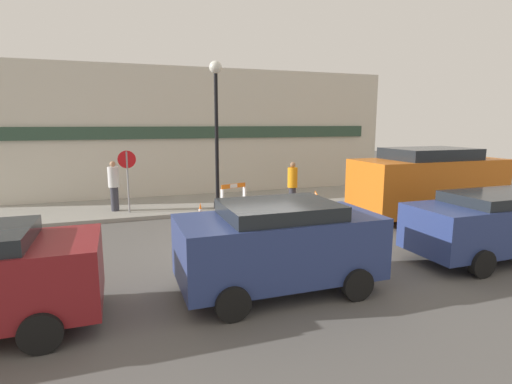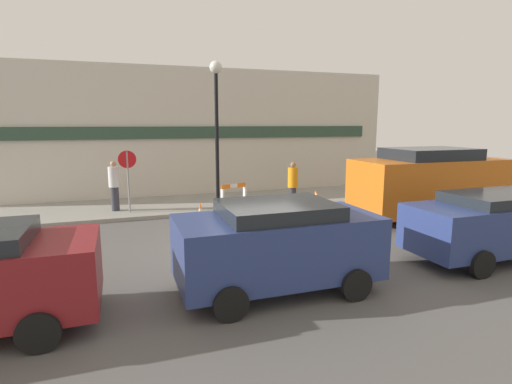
{
  "view_description": "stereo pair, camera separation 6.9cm",
  "coord_description": "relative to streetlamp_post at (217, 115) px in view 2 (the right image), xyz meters",
  "views": [
    {
      "loc": [
        -3.29,
        -8.91,
        3.2
      ],
      "look_at": [
        0.91,
        3.04,
        1.0
      ],
      "focal_mm": 28.0,
      "sensor_mm": 36.0,
      "label": 1
    },
    {
      "loc": [
        -3.23,
        -8.93,
        3.2
      ],
      "look_at": [
        0.91,
        3.04,
        1.0
      ],
      "focal_mm": 28.0,
      "sensor_mm": 36.0,
      "label": 2
    }
  ],
  "objects": [
    {
      "name": "storefront_facade",
      "position": [
        -0.11,
        3.14,
        -0.71
      ],
      "size": [
        18.0,
        0.22,
        5.5
      ],
      "color": "beige",
      "rests_on": "ground_plane"
    },
    {
      "name": "traffic_cone_2",
      "position": [
        0.9,
        -4.28,
        -3.11
      ],
      "size": [
        0.3,
        0.3,
        0.72
      ],
      "color": "black",
      "rests_on": "ground_plane"
    },
    {
      "name": "traffic_cone_5",
      "position": [
        -0.56,
        -2.36,
        -3.24
      ],
      "size": [
        0.3,
        0.3,
        0.45
      ],
      "color": "black",
      "rests_on": "ground_plane"
    },
    {
      "name": "person_worker",
      "position": [
        2.64,
        -0.73,
        -2.49
      ],
      "size": [
        0.51,
        0.51,
        1.8
      ],
      "rotation": [
        0.0,
        0.0,
        -2.39
      ],
      "color": "#33333D",
      "rests_on": "ground_plane"
    },
    {
      "name": "barricade_1",
      "position": [
        -0.59,
        -3.46,
        -2.94
      ],
      "size": [
        0.6,
        0.62,
        0.99
      ],
      "rotation": [
        0.0,
        0.0,
        5.48
      ],
      "color": "white",
      "rests_on": "ground_plane"
    },
    {
      "name": "streetlamp_post",
      "position": [
        0.0,
        0.0,
        0.0
      ],
      "size": [
        0.44,
        0.44,
        5.17
      ],
      "color": "black",
      "rests_on": "sidewalk_slab"
    },
    {
      "name": "traffic_cone_3",
      "position": [
        2.15,
        -3.78,
        -3.16
      ],
      "size": [
        0.3,
        0.3,
        0.62
      ],
      "color": "black",
      "rests_on": "ground_plane"
    },
    {
      "name": "traffic_cone_4",
      "position": [
        1.73,
        -1.29,
        -3.13
      ],
      "size": [
        0.3,
        0.3,
        0.68
      ],
      "color": "black",
      "rests_on": "ground_plane"
    },
    {
      "name": "work_van",
      "position": [
        6.36,
        -3.38,
        -2.16
      ],
      "size": [
        5.04,
        2.22,
        2.38
      ],
      "color": "#D16619",
      "rests_on": "ground_plane"
    },
    {
      "name": "traffic_cone_0",
      "position": [
        0.37,
        -3.78,
        -3.18
      ],
      "size": [
        0.3,
        0.3,
        0.57
      ],
      "color": "black",
      "rests_on": "ground_plane"
    },
    {
      "name": "stop_sign",
      "position": [
        -3.06,
        0.32,
        -1.89
      ],
      "size": [
        0.6,
        0.06,
        2.14
      ],
      "rotation": [
        0.0,
        0.0,
        3.16
      ],
      "color": "gray",
      "rests_on": "sidewalk_slab"
    },
    {
      "name": "parked_car_1",
      "position": [
        -0.57,
        -7.13,
        -2.48
      ],
      "size": [
        3.8,
        1.97,
        1.73
      ],
      "color": "navy",
      "rests_on": "ground_plane"
    },
    {
      "name": "sidewalk_slab",
      "position": [
        -0.11,
        1.3,
        -3.39
      ],
      "size": [
        18.0,
        3.54,
        0.13
      ],
      "color": "gray",
      "rests_on": "ground_plane"
    },
    {
      "name": "person_pedestrian",
      "position": [
        -3.53,
        0.77,
        -2.38
      ],
      "size": [
        0.43,
        0.43,
        1.76
      ],
      "rotation": [
        0.0,
        0.0,
        3.32
      ],
      "color": "#33333D",
      "rests_on": "sidewalk_slab"
    },
    {
      "name": "barricade_2",
      "position": [
        2.45,
        -2.91,
        -2.91
      ],
      "size": [
        0.4,
        0.71,
        1.04
      ],
      "rotation": [
        0.0,
        0.0,
        7.46
      ],
      "color": "white",
      "rests_on": "ground_plane"
    },
    {
      "name": "barricade_0",
      "position": [
        0.38,
        -0.76,
        -2.84
      ],
      "size": [
        0.98,
        0.43,
        1.12
      ],
      "rotation": [
        0.0,
        0.0,
        3.45
      ],
      "color": "white",
      "rests_on": "ground_plane"
    },
    {
      "name": "traffic_cone_1",
      "position": [
        -0.86,
        -1.09,
        -3.16
      ],
      "size": [
        0.3,
        0.3,
        0.61
      ],
      "color": "black",
      "rests_on": "ground_plane"
    },
    {
      "name": "parked_car_2",
      "position": [
        5.1,
        -7.13,
        -2.55
      ],
      "size": [
        4.56,
        1.83,
        1.59
      ],
      "color": "navy",
      "rests_on": "ground_plane"
    },
    {
      "name": "ground_plane",
      "position": [
        -0.11,
        -4.98,
        -3.46
      ],
      "size": [
        60.0,
        60.0,
        0.0
      ],
      "primitive_type": "plane",
      "color": "#565451"
    }
  ]
}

